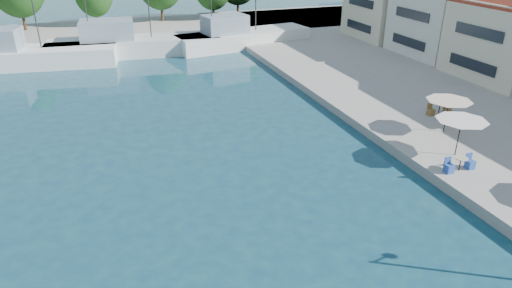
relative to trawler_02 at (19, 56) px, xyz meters
name	(u,v)px	position (x,y,z in m)	size (l,w,h in m)	color
quay_far	(108,32)	(9.14, 13.56, -0.77)	(90.00, 16.00, 0.60)	#9F978F
building_05	(446,8)	(41.14, -11.44, 4.19)	(8.40, 8.80, 9.70)	silver
trawler_02	(19,56)	(0.00, 0.00, 0.00)	(18.15, 7.04, 10.20)	white
trawler_03	(131,45)	(10.90, 1.32, 0.00)	(18.36, 6.21, 10.20)	silver
trawler_04	(241,38)	(23.20, 0.68, 0.00)	(16.19, 6.51, 10.20)	white
umbrella_white	(461,124)	(25.79, -31.38, 1.43)	(2.88, 2.88, 2.15)	black
umbrella_cream	(449,104)	(27.50, -28.39, 1.38)	(2.84, 2.84, 2.10)	black
cafe_table_02	(460,166)	(24.66, -32.96, -0.18)	(1.82, 0.70, 0.76)	black
cafe_table_03	(439,110)	(29.27, -25.78, -0.18)	(1.82, 0.70, 0.76)	black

